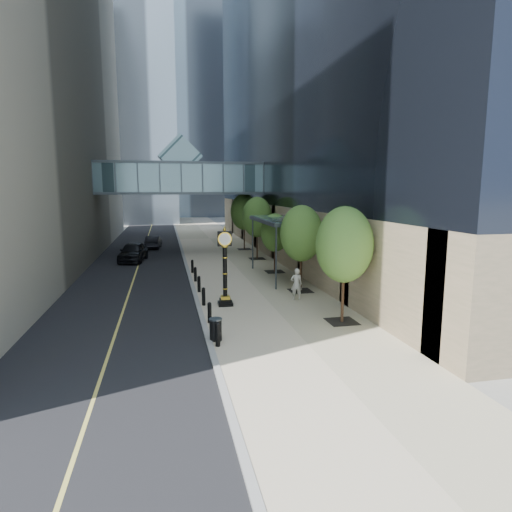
# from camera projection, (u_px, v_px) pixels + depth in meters

# --- Properties ---
(ground) EXTENTS (320.00, 320.00, 0.00)m
(ground) POSITION_uv_depth(u_px,v_px,m) (288.00, 351.00, 17.14)
(ground) COLOR gray
(ground) RESTS_ON ground
(road) EXTENTS (8.00, 180.00, 0.02)m
(road) POSITION_uv_depth(u_px,v_px,m) (147.00, 240.00, 54.34)
(road) COLOR black
(road) RESTS_ON ground
(sidewalk) EXTENTS (8.00, 180.00, 0.06)m
(sidewalk) POSITION_uv_depth(u_px,v_px,m) (210.00, 239.00, 55.99)
(sidewalk) COLOR #C2B295
(sidewalk) RESTS_ON ground
(curb) EXTENTS (0.25, 180.00, 0.07)m
(curb) POSITION_uv_depth(u_px,v_px,m) (179.00, 239.00, 55.16)
(curb) COLOR gray
(curb) RESTS_ON ground
(distant_tower_a) EXTENTS (24.00, 22.00, 78.00)m
(distant_tower_a) POSITION_uv_depth(u_px,v_px,m) (108.00, 15.00, 80.69)
(distant_tower_a) COLOR #A3B7CD
(distant_tower_a) RESTS_ON ground
(distant_tower_b) EXTENTS (26.00, 24.00, 90.00)m
(distant_tower_b) POSITION_uv_depth(u_px,v_px,m) (216.00, 29.00, 103.83)
(distant_tower_b) COLOR #A3B7CD
(distant_tower_b) RESTS_ON ground
(distant_tower_c) EXTENTS (22.00, 22.00, 65.00)m
(distant_tower_c) POSITION_uv_depth(u_px,v_px,m) (156.00, 100.00, 126.82)
(distant_tower_c) COLOR #A3B7CD
(distant_tower_c) RESTS_ON ground
(skywalk) EXTENTS (17.00, 4.20, 5.80)m
(skywalk) POSITION_uv_depth(u_px,v_px,m) (180.00, 176.00, 42.38)
(skywalk) COLOR slate
(skywalk) RESTS_ON ground
(entrance_canopy) EXTENTS (3.00, 8.00, 4.38)m
(entrance_canopy) POSITION_uv_depth(u_px,v_px,m) (280.00, 221.00, 30.74)
(entrance_canopy) COLOR #383F44
(entrance_canopy) RESTS_ON ground
(bollard_row) EXTENTS (0.20, 16.20, 0.90)m
(bollard_row) POSITION_uv_depth(u_px,v_px,m) (201.00, 291.00, 25.20)
(bollard_row) COLOR black
(bollard_row) RESTS_ON sidewalk
(street_trees) EXTENTS (2.89, 28.81, 5.94)m
(street_trees) POSITION_uv_depth(u_px,v_px,m) (273.00, 223.00, 33.47)
(street_trees) COLOR black
(street_trees) RESTS_ON sidewalk
(street_clock) EXTENTS (0.83, 0.83, 4.30)m
(street_clock) POSITION_uv_depth(u_px,v_px,m) (225.00, 272.00, 23.47)
(street_clock) COLOR black
(street_clock) RESTS_ON sidewalk
(trash_bin) EXTENTS (0.59, 0.59, 0.90)m
(trash_bin) POSITION_uv_depth(u_px,v_px,m) (216.00, 330.00, 18.17)
(trash_bin) COLOR black
(trash_bin) RESTS_ON sidewalk
(pedestrian) EXTENTS (0.72, 0.52, 1.85)m
(pedestrian) POSITION_uv_depth(u_px,v_px,m) (296.00, 284.00, 24.81)
(pedestrian) COLOR #B7B4A8
(pedestrian) RESTS_ON sidewalk
(car_near) EXTENTS (2.71, 5.28, 1.72)m
(car_near) POSITION_uv_depth(u_px,v_px,m) (133.00, 252.00, 38.34)
(car_near) COLOR black
(car_near) RESTS_ON road
(car_far) EXTENTS (1.84, 4.25, 1.36)m
(car_far) POSITION_uv_depth(u_px,v_px,m) (154.00, 242.00, 47.06)
(car_far) COLOR black
(car_far) RESTS_ON road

